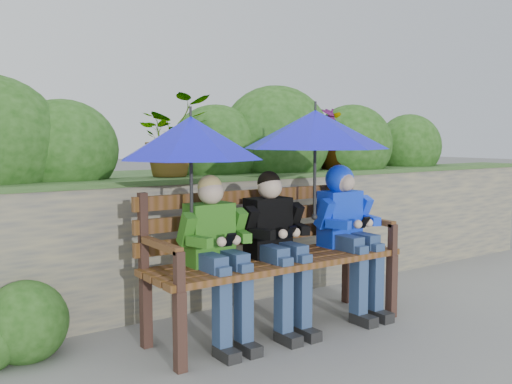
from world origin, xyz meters
TOP-DOWN VIEW (x-y plane):
  - ground at (0.00, 0.00)m, footprint 60.00×60.00m
  - garden_backdrop at (-0.06, 1.59)m, footprint 8.00×2.86m
  - park_bench at (0.01, -0.06)m, footprint 1.88×0.55m
  - boy_left at (-0.47, -0.15)m, footprint 0.45×0.52m
  - boy_middle at (-0.00, -0.15)m, footprint 0.45×0.53m
  - boy_right at (0.68, -0.14)m, footprint 0.47×0.57m
  - umbrella_left at (-0.63, -0.10)m, footprint 0.90×0.90m
  - umbrella_right at (0.34, -0.14)m, footprint 1.03×1.03m

SIDE VIEW (x-z plane):
  - ground at x=0.00m, z-range 0.00..0.00m
  - park_bench at x=0.01m, z-range 0.07..1.06m
  - garden_backdrop at x=-0.06m, z-range -0.29..1.56m
  - boy_left at x=-0.47m, z-range 0.08..1.18m
  - boy_middle at x=0.00m, z-range 0.08..1.19m
  - boy_right at x=0.68m, z-range 0.12..1.25m
  - umbrella_left at x=-0.63m, z-range 0.94..1.73m
  - umbrella_right at x=0.34m, z-range 0.97..1.81m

